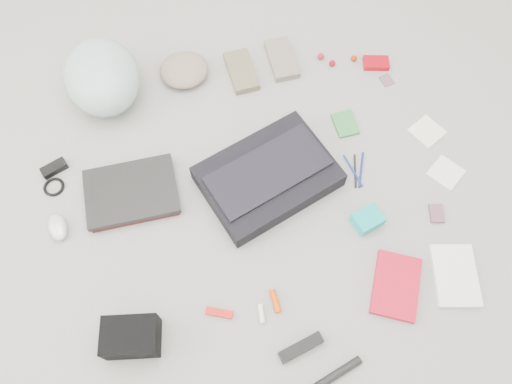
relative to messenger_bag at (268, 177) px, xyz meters
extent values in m
plane|color=gray|center=(-0.06, -0.06, -0.04)|extent=(4.00, 4.00, 0.00)
cube|color=black|center=(0.00, 0.00, 0.00)|extent=(0.56, 0.48, 0.08)
cube|color=black|center=(0.00, 0.00, 0.04)|extent=(0.48, 0.34, 0.01)
cube|color=#501517|center=(-0.50, 0.04, -0.03)|extent=(0.32, 0.25, 0.02)
cube|color=black|center=(-0.50, 0.04, -0.01)|extent=(0.34, 0.25, 0.02)
ellipsoid|color=#A7CCC6|center=(-0.56, 0.51, 0.07)|extent=(0.34, 0.40, 0.22)
ellipsoid|color=gray|center=(-0.24, 0.55, 0.00)|extent=(0.22, 0.21, 0.07)
cube|color=#756751|center=(-0.01, 0.51, -0.02)|extent=(0.12, 0.21, 0.03)
cube|color=gray|center=(0.17, 0.54, -0.02)|extent=(0.11, 0.21, 0.03)
cube|color=black|center=(-0.78, 0.20, -0.03)|extent=(0.10, 0.08, 0.03)
torus|color=black|center=(-0.78, 0.12, -0.03)|extent=(0.09, 0.09, 0.01)
ellipsoid|color=silver|center=(-0.77, -0.05, -0.02)|extent=(0.09, 0.12, 0.04)
cube|color=black|center=(-0.53, -0.48, 0.02)|extent=(0.19, 0.14, 0.11)
cube|color=red|center=(-0.25, -0.45, -0.03)|extent=(0.09, 0.06, 0.01)
cylinder|color=silver|center=(-0.12, -0.48, -0.03)|extent=(0.02, 0.06, 0.02)
cylinder|color=#DA4701|center=(-0.06, -0.45, -0.03)|extent=(0.03, 0.08, 0.02)
cube|color=black|center=(-0.01, -0.61, -0.02)|extent=(0.15, 0.08, 0.03)
cylinder|color=black|center=(0.03, -0.73, -0.03)|extent=(0.28, 0.12, 0.03)
cube|color=red|center=(0.35, -0.47, -0.03)|extent=(0.23, 0.26, 0.02)
cube|color=white|center=(0.56, -0.48, -0.03)|extent=(0.18, 0.24, 0.02)
cube|color=#347D3C|center=(0.35, 0.19, -0.03)|extent=(0.09, 0.12, 0.01)
cylinder|color=navy|center=(0.32, -0.02, -0.03)|extent=(0.04, 0.14, 0.01)
cylinder|color=black|center=(0.33, -0.02, -0.03)|extent=(0.04, 0.14, 0.01)
cylinder|color=navy|center=(0.36, -0.02, -0.03)|extent=(0.06, 0.14, 0.01)
cube|color=#0EB5B5|center=(0.32, -0.23, -0.01)|extent=(0.12, 0.11, 0.05)
cube|color=#7A4F5F|center=(0.57, -0.24, -0.03)|extent=(0.06, 0.08, 0.01)
cube|color=white|center=(0.66, 0.10, -0.04)|extent=(0.15, 0.15, 0.01)
cube|color=white|center=(0.67, -0.09, -0.04)|extent=(0.15, 0.15, 0.01)
sphere|color=maroon|center=(0.33, 0.53, -0.02)|extent=(0.03, 0.03, 0.03)
sphere|color=#A60016|center=(0.37, 0.49, -0.03)|extent=(0.03, 0.03, 0.03)
sphere|color=#B92401|center=(0.47, 0.49, -0.03)|extent=(0.03, 0.03, 0.03)
cube|color=#AA0915|center=(0.55, 0.45, -0.03)|extent=(0.12, 0.09, 0.02)
cube|color=#7C5269|center=(0.58, 0.37, -0.04)|extent=(0.06, 0.06, 0.00)
camera|label=1|loc=(-0.20, -0.81, 1.63)|focal=35.00mm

